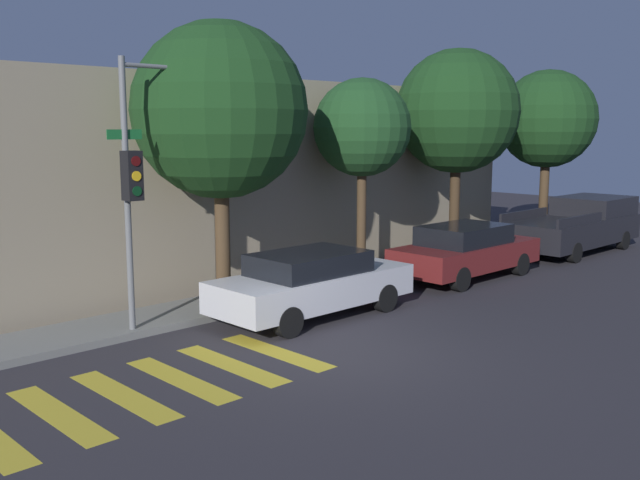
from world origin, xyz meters
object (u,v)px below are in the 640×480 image
at_px(sedan_middle, 465,251).
at_px(tree_behind_truck, 547,120).
at_px(pickup_truck, 577,225).
at_px(tree_midblock, 362,129).
at_px(tree_near_corner, 220,111).
at_px(sedan_near_corner, 312,283).
at_px(tree_far_end, 457,112).
at_px(traffic_light_pole, 146,155).

bearing_deg(sedan_middle, tree_behind_truck, 14.02).
distance_m(pickup_truck, tree_behind_truck, 4.01).
bearing_deg(tree_midblock, tree_behind_truck, 0.00).
bearing_deg(pickup_truck, tree_near_corner, 171.71).
bearing_deg(sedan_middle, sedan_near_corner, 180.00).
relative_size(sedan_middle, tree_midblock, 0.86).
distance_m(pickup_truck, tree_far_end, 5.72).
distance_m(pickup_truck, tree_near_corner, 13.20).
relative_size(sedan_near_corner, tree_near_corner, 0.73).
bearing_deg(pickup_truck, tree_midblock, 167.36).
bearing_deg(tree_near_corner, sedan_middle, -15.92).
distance_m(tree_near_corner, tree_far_end, 8.51).
relative_size(tree_near_corner, tree_far_end, 0.99).
relative_size(traffic_light_pole, tree_behind_truck, 0.88).
relative_size(pickup_truck, tree_near_corner, 0.89).
height_order(sedan_middle, tree_midblock, tree_midblock).
bearing_deg(pickup_truck, sedan_near_corner, 180.00).
height_order(traffic_light_pole, sedan_middle, traffic_light_pole).
relative_size(sedan_near_corner, sedan_middle, 1.00).
bearing_deg(traffic_light_pole, tree_near_corner, 15.00).
distance_m(traffic_light_pole, tree_midblock, 6.59).
height_order(traffic_light_pole, tree_behind_truck, tree_behind_truck).
bearing_deg(tree_midblock, tree_far_end, 0.00).
relative_size(sedan_near_corner, pickup_truck, 0.82).
height_order(sedan_middle, tree_far_end, tree_far_end).
bearing_deg(sedan_near_corner, tree_far_end, 13.61).
bearing_deg(traffic_light_pole, pickup_truck, -4.92).
relative_size(traffic_light_pole, tree_near_corner, 0.85).
relative_size(pickup_truck, tree_midblock, 1.05).
bearing_deg(tree_near_corner, pickup_truck, -8.29).
xyz_separation_m(traffic_light_pole, pickup_truck, (14.74, -1.27, -2.56)).
bearing_deg(sedan_near_corner, tree_midblock, 27.66).
xyz_separation_m(sedan_middle, pickup_truck, (6.17, 0.00, 0.10)).
bearing_deg(tree_far_end, traffic_light_pole, -176.93).
bearing_deg(sedan_middle, traffic_light_pole, 171.58).
height_order(pickup_truck, tree_midblock, tree_midblock).
height_order(tree_midblock, tree_behind_truck, tree_behind_truck).
bearing_deg(sedan_middle, tree_midblock, 137.76).
distance_m(sedan_middle, tree_behind_truck, 8.34).
bearing_deg(sedan_near_corner, tree_near_corner, 116.37).
bearing_deg(tree_behind_truck, pickup_truck, -122.99).
xyz_separation_m(sedan_near_corner, sedan_middle, (5.53, -0.00, 0.01)).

